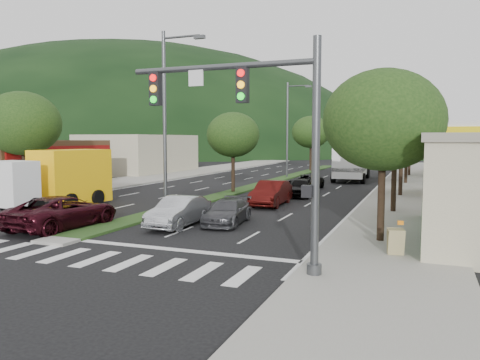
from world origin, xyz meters
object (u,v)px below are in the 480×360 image
at_px(tree_r_e, 410,132).
at_px(car_queue_c, 271,193).
at_px(tree_r_c, 402,130).
at_px(tree_med_near, 233,135).
at_px(streetlight_mid, 289,125).
at_px(car_queue_b, 227,212).
at_px(streetlight_near, 168,112).
at_px(tree_r_a, 383,120).
at_px(car_queue_d, 306,182).
at_px(tree_l_a, 23,123).
at_px(motorhome, 352,160).
at_px(tree_r_b, 396,122).
at_px(car_queue_a, 301,187).
at_px(tree_med_far, 311,132).
at_px(suv_maroon, 63,212).
at_px(traffic_signal, 264,121).
at_px(tree_r_d, 407,127).
at_px(box_truck, 60,180).
at_px(sedan_silver, 179,212).
at_px(a_frame_sign, 396,239).

bearing_deg(tree_r_e, car_queue_c, -104.86).
relative_size(tree_r_c, tree_med_near, 1.08).
relative_size(streetlight_mid, car_queue_b, 2.45).
height_order(tree_r_e, streetlight_near, streetlight_near).
relative_size(tree_r_a, car_queue_d, 1.53).
bearing_deg(tree_l_a, motorhome, 49.81).
bearing_deg(tree_l_a, car_queue_c, 8.75).
distance_m(tree_r_b, car_queue_a, 9.76).
relative_size(streetlight_near, motorhome, 1.01).
xyz_separation_m(streetlight_mid, motorhome, (6.56, -0.19, -3.59)).
bearing_deg(motorhome, tree_med_far, 118.06).
distance_m(tree_l_a, car_queue_a, 19.94).
bearing_deg(suv_maroon, tree_r_e, -106.90).
distance_m(traffic_signal, tree_med_far, 46.43).
height_order(car_queue_a, car_queue_d, car_queue_a).
distance_m(tree_r_d, car_queue_b, 25.68).
relative_size(streetlight_mid, car_queue_a, 2.56).
bearing_deg(tree_r_d, car_queue_c, -112.69).
relative_size(traffic_signal, tree_med_far, 1.01).
bearing_deg(car_queue_a, streetlight_near, -124.26).
bearing_deg(car_queue_b, traffic_signal, -65.84).
xyz_separation_m(tree_r_e, car_queue_b, (-7.28, -34.19, -4.30)).
bearing_deg(tree_r_e, tree_r_b, -90.00).
height_order(traffic_signal, tree_med_far, tree_med_far).
distance_m(tree_med_near, streetlight_near, 10.07).
distance_m(tree_r_c, streetlight_mid, 17.57).
distance_m(car_queue_d, box_truck, 19.19).
bearing_deg(car_queue_c, tree_r_b, -6.79).
bearing_deg(tree_med_far, box_truck, -100.43).
relative_size(tree_r_c, car_queue_d, 1.49).
distance_m(tree_r_a, car_queue_d, 20.54).
relative_size(tree_r_b, suv_maroon, 1.27).
bearing_deg(tree_r_b, streetlight_mid, 119.32).
bearing_deg(car_queue_a, box_truck, -145.38).
distance_m(tree_r_b, sedan_silver, 12.68).
relative_size(tree_med_far, a_frame_sign, 5.74).
distance_m(car_queue_d, motorhome, 10.49).
relative_size(tree_r_d, tree_r_e, 1.07).
xyz_separation_m(tree_r_c, streetlight_near, (-11.79, -12.00, 0.84)).
bearing_deg(box_truck, car_queue_d, -118.94).
distance_m(tree_l_a, car_queue_c, 18.00).
distance_m(tree_r_e, streetlight_mid, 13.73).
bearing_deg(tree_r_e, tree_r_c, -90.00).
bearing_deg(suv_maroon, traffic_signal, 165.12).
height_order(tree_med_near, car_queue_a, tree_med_near).
bearing_deg(box_truck, tree_r_e, -112.61).
xyz_separation_m(car_queue_b, box_truck, (-11.50, 1.37, 1.04)).
relative_size(tree_r_d, car_queue_d, 1.65).
bearing_deg(car_queue_c, tree_r_e, 73.52).
distance_m(traffic_signal, tree_r_d, 31.68).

